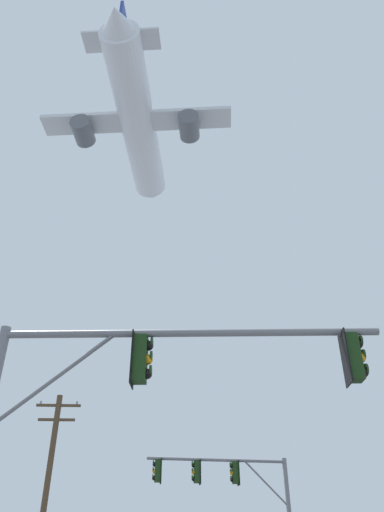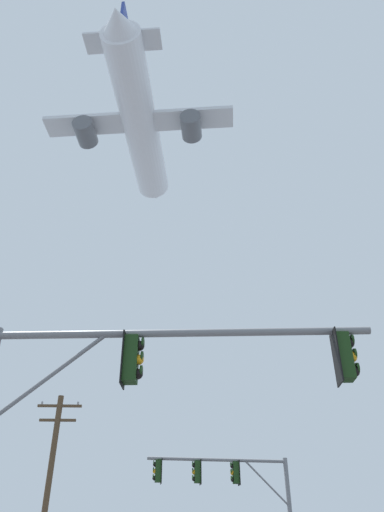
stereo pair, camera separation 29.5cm
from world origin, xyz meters
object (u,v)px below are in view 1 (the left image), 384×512
(airplane, at_px, (137,123))
(utility_pole, at_px, (47,484))
(signal_pole_far, at_px, (231,487))
(signal_pole_near, at_px, (137,393))

(airplane, bearing_deg, utility_pole, -93.09)
(signal_pole_far, height_order, airplane, airplane)
(signal_pole_far, bearing_deg, utility_pole, 170.94)
(signal_pole_near, bearing_deg, airplane, 97.28)
(signal_pole_near, xyz_separation_m, signal_pole_far, (3.39, 14.60, 0.08))
(signal_pole_near, distance_m, airplane, 52.90)
(utility_pole, bearing_deg, signal_pole_far, -9.06)
(airplane, bearing_deg, signal_pole_near, -82.72)
(signal_pole_near, xyz_separation_m, airplane, (-4.10, 32.13, 41.83))
(signal_pole_far, distance_m, airplane, 45.89)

